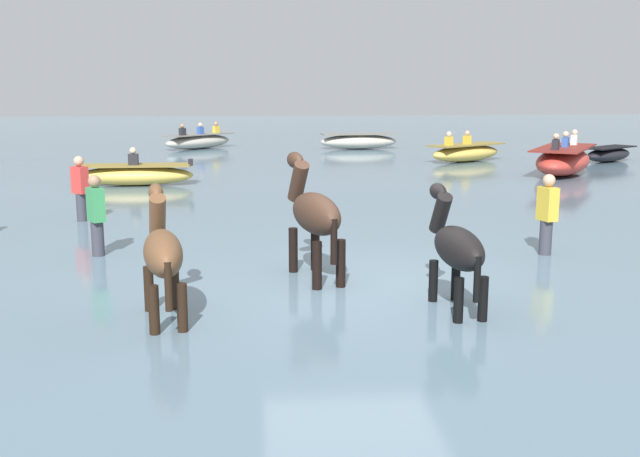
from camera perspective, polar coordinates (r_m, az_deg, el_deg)
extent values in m
plane|color=gray|center=(10.30, 2.57, -6.13)|extent=(120.00, 120.00, 0.00)
cube|color=slate|center=(20.00, -1.21, 2.79)|extent=(90.00, 90.00, 0.32)
ellipsoid|color=#382319|center=(10.35, -0.31, 1.16)|extent=(0.86, 1.51, 0.57)
cylinder|color=black|center=(10.92, -2.07, -2.48)|extent=(0.13, 0.13, 0.97)
cylinder|color=black|center=(11.03, -0.37, -2.33)|extent=(0.13, 0.13, 0.97)
cylinder|color=black|center=(10.00, -0.23, -3.74)|extent=(0.13, 0.13, 0.97)
cylinder|color=black|center=(10.12, 1.60, -3.56)|extent=(0.13, 0.13, 0.97)
cylinder|color=#382319|center=(11.00, -1.68, 3.64)|extent=(0.36, 0.57, 0.66)
ellipsoid|color=#382319|center=(11.10, -1.93, 5.28)|extent=(0.33, 0.53, 0.25)
cylinder|color=black|center=(9.78, 1.08, -1.01)|extent=(0.09, 0.09, 0.61)
ellipsoid|color=black|center=(9.07, 10.62, -1.49)|extent=(0.55, 1.29, 0.50)
cylinder|color=black|center=(9.58, 8.68, -4.91)|extent=(0.12, 0.12, 0.85)
cylinder|color=black|center=(9.69, 10.37, -4.79)|extent=(0.12, 0.12, 0.85)
cylinder|color=black|center=(8.80, 10.58, -6.43)|extent=(0.12, 0.12, 0.85)
cylinder|color=black|center=(8.91, 12.39, -6.28)|extent=(0.12, 0.12, 0.85)
cylinder|color=black|center=(9.62, 9.27, 1.18)|extent=(0.24, 0.48, 0.57)
ellipsoid|color=black|center=(9.69, 9.07, 2.84)|extent=(0.22, 0.44, 0.21)
cylinder|color=black|center=(8.59, 12.00, -3.83)|extent=(0.08, 0.08, 0.54)
ellipsoid|color=brown|center=(8.72, -11.99, -1.86)|extent=(0.68, 1.35, 0.51)
cylinder|color=black|center=(9.32, -12.98, -5.46)|extent=(0.12, 0.12, 0.87)
cylinder|color=black|center=(9.34, -11.09, -5.35)|extent=(0.12, 0.12, 0.87)
cylinder|color=black|center=(8.46, -12.61, -7.15)|extent=(0.12, 0.12, 0.87)
cylinder|color=black|center=(8.48, -10.52, -7.02)|extent=(0.12, 0.12, 0.87)
cylinder|color=brown|center=(9.32, -12.39, 0.98)|extent=(0.29, 0.50, 0.59)
ellipsoid|color=brown|center=(9.40, -12.52, 2.73)|extent=(0.27, 0.47, 0.22)
cylinder|color=black|center=(8.19, -11.59, -4.40)|extent=(0.08, 0.08, 0.55)
ellipsoid|color=black|center=(28.36, 21.31, 5.31)|extent=(2.53, 2.14, 0.49)
cube|color=black|center=(28.34, 21.35, 5.84)|extent=(2.43, 2.06, 0.04)
cube|color=black|center=(27.31, 20.15, 5.90)|extent=(0.19, 0.20, 0.18)
ellipsoid|color=gold|center=(20.85, -14.07, 3.96)|extent=(3.17, 0.99, 0.53)
cube|color=olive|center=(20.82, -14.11, 4.74)|extent=(3.05, 0.95, 0.04)
cube|color=black|center=(20.64, -9.93, 5.05)|extent=(0.12, 0.16, 0.18)
cube|color=#232328|center=(20.71, -14.17, 5.17)|extent=(0.26, 0.18, 0.30)
sphere|color=beige|center=(20.69, -14.20, 5.83)|extent=(0.18, 0.18, 0.18)
ellipsoid|color=#BC382D|center=(23.85, 18.20, 4.92)|extent=(3.30, 4.01, 0.79)
cube|color=maroon|center=(23.81, 18.26, 5.92)|extent=(3.17, 3.85, 0.04)
cube|color=black|center=(25.63, 18.98, 6.36)|extent=(0.20, 0.19, 0.18)
cube|color=#232328|center=(22.75, 17.67, 6.16)|extent=(0.29, 0.32, 0.30)
sphere|color=tan|center=(22.74, 17.71, 6.77)|extent=(0.18, 0.18, 0.18)
cube|color=#3356A8|center=(23.80, 18.35, 6.32)|extent=(0.29, 0.32, 0.30)
sphere|color=beige|center=(23.78, 18.39, 6.89)|extent=(0.18, 0.18, 0.18)
cube|color=white|center=(24.84, 18.97, 6.46)|extent=(0.29, 0.32, 0.30)
sphere|color=beige|center=(24.83, 19.01, 7.01)|extent=(0.18, 0.18, 0.18)
ellipsoid|color=#B2AD9E|center=(31.66, 2.99, 6.68)|extent=(3.34, 1.33, 0.61)
cube|color=slate|center=(31.63, 3.00, 7.27)|extent=(3.21, 1.27, 0.04)
ellipsoid|color=gold|center=(27.01, 11.17, 5.69)|extent=(3.27, 2.60, 0.58)
cube|color=olive|center=(26.98, 11.20, 6.35)|extent=(3.14, 2.50, 0.04)
cube|color=gold|center=(26.32, 9.88, 6.65)|extent=(0.32, 0.29, 0.30)
sphere|color=beige|center=(26.30, 9.90, 7.17)|extent=(0.18, 0.18, 0.18)
cube|color=gold|center=(26.95, 11.25, 6.70)|extent=(0.32, 0.29, 0.30)
sphere|color=tan|center=(26.94, 11.27, 7.21)|extent=(0.18, 0.18, 0.18)
ellipsoid|color=#B2AD9E|center=(32.22, -9.34, 6.60)|extent=(3.17, 3.25, 0.58)
cube|color=slate|center=(32.19, -9.36, 7.15)|extent=(3.04, 3.12, 0.04)
cube|color=#232328|center=(31.44, -10.53, 7.33)|extent=(0.31, 0.31, 0.30)
sphere|color=#A37556|center=(31.43, -10.55, 7.77)|extent=(0.18, 0.18, 0.18)
cube|color=#3356A8|center=(32.07, -9.18, 7.45)|extent=(0.31, 0.31, 0.30)
sphere|color=beige|center=(32.05, -9.20, 7.87)|extent=(0.18, 0.18, 0.18)
cube|color=gold|center=(32.78, -8.00, 7.56)|extent=(0.31, 0.31, 0.30)
sphere|color=#A37556|center=(32.77, -8.01, 7.98)|extent=(0.18, 0.18, 0.18)
cylinder|color=#383842|center=(15.71, -17.84, 1.01)|extent=(0.20, 0.20, 0.88)
cube|color=red|center=(15.61, -17.99, 3.57)|extent=(0.37, 0.36, 0.54)
sphere|color=tan|center=(15.57, -18.08, 4.96)|extent=(0.20, 0.20, 0.20)
cylinder|color=#383842|center=(12.46, -16.69, -1.46)|extent=(0.20, 0.20, 0.88)
cube|color=#388E51|center=(12.33, -16.87, 1.77)|extent=(0.34, 0.38, 0.54)
sphere|color=#A37556|center=(12.28, -16.97, 3.52)|extent=(0.20, 0.20, 0.20)
cylinder|color=#383842|center=(12.56, 16.93, -1.37)|extent=(0.20, 0.20, 0.88)
cube|color=gold|center=(12.43, 17.11, 1.83)|extent=(0.28, 0.36, 0.54)
sphere|color=tan|center=(12.38, 17.21, 3.56)|extent=(0.20, 0.20, 0.20)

